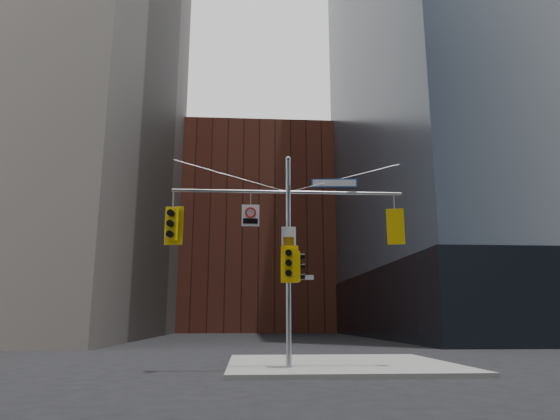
{
  "coord_description": "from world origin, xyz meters",
  "views": [
    {
      "loc": [
        -1.39,
        -14.73,
        1.68
      ],
      "look_at": [
        -0.29,
        2.0,
        5.36
      ],
      "focal_mm": 32.0,
      "sensor_mm": 36.0,
      "label": 1
    }
  ],
  "objects": [
    {
      "name": "ground",
      "position": [
        0.0,
        0.0,
        0.0
      ],
      "size": [
        160.0,
        160.0,
        0.0
      ],
      "primitive_type": "plane",
      "color": "black",
      "rests_on": "ground"
    },
    {
      "name": "traffic_light_pole_front",
      "position": [
        0.0,
        1.73,
        3.48
      ],
      "size": [
        0.59,
        0.52,
        1.24
      ],
      "rotation": [
        0.0,
        0.0,
        -0.17
      ],
      "color": "yellow",
      "rests_on": "ground"
    },
    {
      "name": "signal_assembly",
      "position": [
        0.0,
        1.99,
        4.42
      ],
      "size": [
        8.0,
        0.8,
        7.3
      ],
      "color": "gray",
      "rests_on": "ground"
    },
    {
      "name": "brick_midrise",
      "position": [
        0.0,
        58.0,
        14.0
      ],
      "size": [
        26.0,
        20.0,
        28.0
      ],
      "primitive_type": "cube",
      "color": "brown",
      "rests_on": "ground"
    },
    {
      "name": "traffic_light_west_arm",
      "position": [
        -3.94,
        2.01,
        4.8
      ],
      "size": [
        0.63,
        0.56,
        1.33
      ],
      "rotation": [
        0.0,
        0.0,
        -0.17
      ],
      "color": "yellow",
      "rests_on": "ground"
    },
    {
      "name": "street_blade_ew",
      "position": [
        0.45,
        2.0,
        3.05
      ],
      "size": [
        0.79,
        0.07,
        0.16
      ],
      "rotation": [
        0.0,
        0.0,
        -0.04
      ],
      "color": "silver",
      "rests_on": "ground"
    },
    {
      "name": "podium_ne",
      "position": [
        28.0,
        32.0,
        3.0
      ],
      "size": [
        36.4,
        36.4,
        6.0
      ],
      "primitive_type": "cube",
      "color": "black",
      "rests_on": "ground"
    },
    {
      "name": "traffic_light_east_arm",
      "position": [
        3.73,
        1.99,
        4.8
      ],
      "size": [
        0.59,
        0.55,
        1.25
      ],
      "rotation": [
        0.0,
        0.0,
        2.89
      ],
      "color": "yellow",
      "rests_on": "ground"
    },
    {
      "name": "street_sign_blade",
      "position": [
        1.63,
        2.0,
        6.35
      ],
      "size": [
        1.62,
        0.17,
        0.31
      ],
      "rotation": [
        0.0,
        0.0,
        -0.08
      ],
      "color": "navy",
      "rests_on": "ground"
    },
    {
      "name": "regulatory_sign_pole",
      "position": [
        0.0,
        1.88,
        4.41
      ],
      "size": [
        0.49,
        0.07,
        0.64
      ],
      "rotation": [
        0.0,
        0.0,
        -0.09
      ],
      "color": "silver",
      "rests_on": "ground"
    },
    {
      "name": "traffic_light_pole_side",
      "position": [
        0.32,
        2.0,
        3.42
      ],
      "size": [
        0.4,
        0.34,
        1.01
      ],
      "rotation": [
        0.0,
        0.0,
        1.49
      ],
      "color": "yellow",
      "rests_on": "ground"
    },
    {
      "name": "street_blade_ns",
      "position": [
        0.0,
        2.45,
        2.9
      ],
      "size": [
        0.06,
        0.81,
        0.16
      ],
      "rotation": [
        0.0,
        0.0,
        0.03
      ],
      "color": "#145926",
      "rests_on": "ground"
    },
    {
      "name": "regulatory_sign_arm",
      "position": [
        -1.3,
        1.97,
        5.17
      ],
      "size": [
        0.6,
        0.07,
        0.75
      ],
      "rotation": [
        0.0,
        0.0,
        0.02
      ],
      "color": "silver",
      "rests_on": "ground"
    },
    {
      "name": "sidewalk_corner",
      "position": [
        2.0,
        4.0,
        0.07
      ],
      "size": [
        8.0,
        8.0,
        0.15
      ],
      "primitive_type": "cube",
      "color": "gray",
      "rests_on": "ground"
    }
  ]
}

